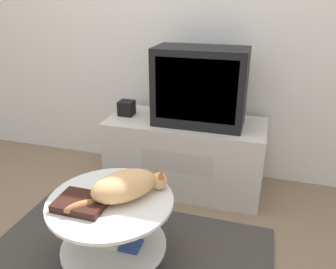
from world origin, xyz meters
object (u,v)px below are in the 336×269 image
object	(u,v)px
cat	(126,186)
dvd_box	(81,203)
speaker	(127,108)
tv	(200,87)

from	to	relation	value
cat	dvd_box	bearing A→B (deg)	167.99
speaker	dvd_box	xyz separation A→B (m)	(0.18, -0.99, -0.14)
tv	dvd_box	distance (m)	1.10
dvd_box	cat	bearing A→B (deg)	34.29
tv	cat	xyz separation A→B (m)	(-0.18, -0.85, -0.29)
cat	tv	bearing A→B (deg)	31.49
speaker	cat	world-z (taller)	speaker
speaker	cat	size ratio (longest dim) A/B	0.26
tv	dvd_box	bearing A→B (deg)	-110.49
speaker	dvd_box	world-z (taller)	speaker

